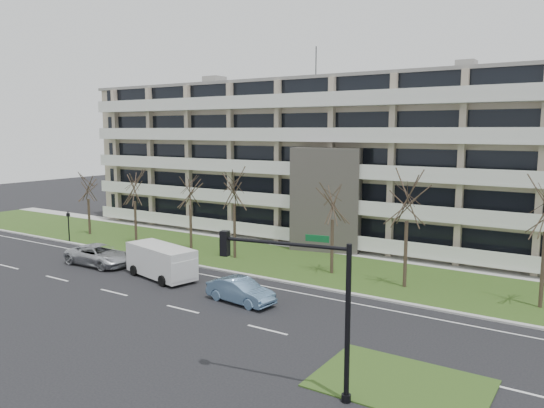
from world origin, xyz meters
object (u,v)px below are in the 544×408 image
Objects in this scene: blue_sedan at (241,291)px; white_van at (162,259)px; silver_pickup at (99,255)px; pedestrian_signal at (68,223)px; traffic_signal at (302,292)px.

blue_sedan is 8.10m from white_van.
pedestrian_signal is (-9.28, 4.06, 1.06)m from silver_pickup.
traffic_signal reaches higher than pedestrian_signal.
traffic_signal is (23.42, -9.09, 3.42)m from silver_pickup.
traffic_signal is (16.70, -9.10, 2.84)m from white_van.
pedestrian_signal is at bearing 147.88° from traffic_signal.
pedestrian_signal is (-32.70, 13.15, -2.36)m from traffic_signal.
blue_sedan is at bearing -19.11° from pedestrian_signal.
white_van is (6.72, 0.01, 0.59)m from silver_pickup.
traffic_signal is at bearing -125.08° from blue_sedan.
traffic_signal is at bearing -112.06° from silver_pickup.
white_van is at bearing 141.21° from traffic_signal.
traffic_signal is at bearing -15.62° from white_van.
blue_sedan is 1.56× the size of pedestrian_signal.
pedestrian_signal is at bearing 178.76° from white_van.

